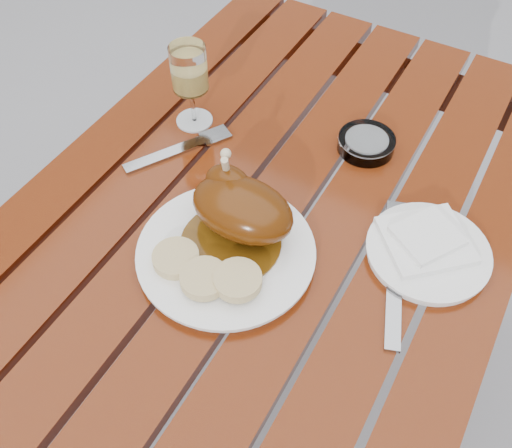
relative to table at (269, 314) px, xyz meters
The scene contains 11 objects.
ground 0.38m from the table, ahead, with size 60.00×60.00×0.00m, color slate.
table is the anchor object (origin of this frame).
dinner_plate 0.41m from the table, 94.51° to the right, with size 0.28×0.28×0.02m, color white.
roast_duck 0.45m from the table, 100.85° to the right, with size 0.17×0.17×0.12m.
bread_dumplings 0.45m from the table, 93.18° to the right, with size 0.18×0.09×0.02m.
wine_glass 0.53m from the table, 154.86° to the left, with size 0.07×0.07×0.16m, color #EED06C.
side_plate 0.47m from the table, ahead, with size 0.20×0.20×0.02m, color white.
napkin 0.47m from the table, ahead, with size 0.13×0.12×0.01m, color white.
ashtray 0.45m from the table, 67.36° to the left, with size 0.10×0.10×0.03m, color #B2B7BC.
fork 0.44m from the table, behind, with size 0.02×0.19×0.01m, color gray.
knife 0.45m from the table, 11.86° to the right, with size 0.02×0.24×0.01m, color gray.
Camera 1 is at (0.29, -0.57, 1.49)m, focal length 40.00 mm.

